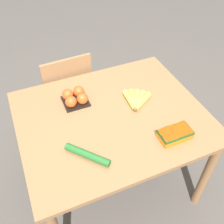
% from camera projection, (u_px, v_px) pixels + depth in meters
% --- Properties ---
extents(ground_plane, '(12.00, 12.00, 0.00)m').
position_uv_depth(ground_plane, '(112.00, 179.00, 2.21)').
color(ground_plane, '#4C4742').
extents(dining_table, '(1.18, 0.98, 0.77)m').
position_uv_depth(dining_table, '(112.00, 126.00, 1.75)').
color(dining_table, olive).
rests_on(dining_table, ground_plane).
extents(chair, '(0.44, 0.42, 0.90)m').
position_uv_depth(chair, '(67.00, 95.00, 2.27)').
color(chair, '#8E6642').
rests_on(chair, ground_plane).
extents(banana_bunch, '(0.18, 0.19, 0.04)m').
position_uv_depth(banana_bunch, '(136.00, 100.00, 1.74)').
color(banana_bunch, brown).
rests_on(banana_bunch, dining_table).
extents(tomato_pack, '(0.16, 0.16, 0.09)m').
position_uv_depth(tomato_pack, '(75.00, 97.00, 1.73)').
color(tomato_pack, black).
rests_on(tomato_pack, dining_table).
extents(carrot_bag, '(0.19, 0.11, 0.06)m').
position_uv_depth(carrot_bag, '(175.00, 134.00, 1.52)').
color(carrot_bag, orange).
rests_on(carrot_bag, dining_table).
extents(cucumber_near, '(0.21, 0.23, 0.04)m').
position_uv_depth(cucumber_near, '(87.00, 155.00, 1.43)').
color(cucumber_near, '#236028').
rests_on(cucumber_near, dining_table).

